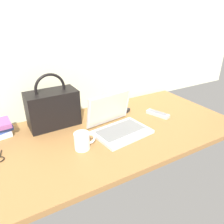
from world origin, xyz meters
TOP-DOWN VIEW (x-y plane):
  - desk at (0.00, 0.00)m, footprint 1.60×0.76m
  - laptop at (0.06, -0.02)m, footprint 0.34×0.30m
  - coffee_mug at (-0.19, -0.09)m, footprint 0.12×0.08m
  - remote_control_near at (0.22, 0.23)m, footprint 0.12×0.16m
  - remote_control_far at (0.40, 0.02)m, footprint 0.10×0.17m
  - handbag at (-0.25, 0.24)m, footprint 0.30×0.17m

SIDE VIEW (x-z plane):
  - desk at x=0.00m, z-range 0.00..0.03m
  - remote_control_near at x=0.22m, z-range 0.03..0.05m
  - remote_control_far at x=0.40m, z-range 0.03..0.05m
  - laptop at x=0.06m, z-range -0.03..0.18m
  - coffee_mug at x=-0.19m, z-range 0.03..0.12m
  - handbag at x=-0.25m, z-range -0.02..0.31m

